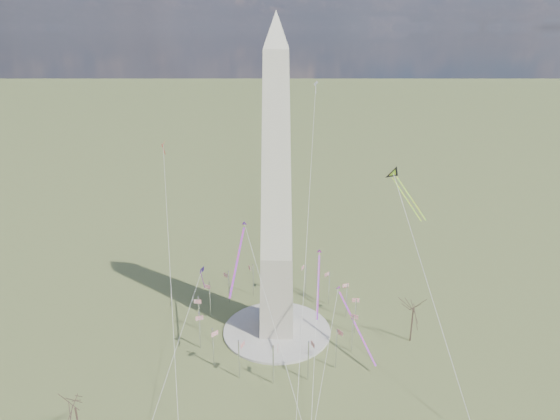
{
  "coord_description": "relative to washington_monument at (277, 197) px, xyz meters",
  "views": [
    {
      "loc": [
        5.97,
        -143.35,
        96.22
      ],
      "look_at": [
        1.04,
        0.0,
        43.65
      ],
      "focal_mm": 32.0,
      "sensor_mm": 36.0,
      "label": 1
    }
  ],
  "objects": [
    {
      "name": "plaza",
      "position": [
        0.0,
        0.0,
        -47.55
      ],
      "size": [
        36.0,
        36.0,
        0.8
      ],
      "primitive_type": "cylinder",
      "color": "#B2AEA3",
      "rests_on": "ground"
    },
    {
      "name": "kite_small_red",
      "position": [
        -43.47,
        36.32,
        7.44
      ],
      "size": [
        1.42,
        2.29,
        5.18
      ],
      "rotation": [
        0.0,
        0.0,
        2.71
      ],
      "color": "red",
      "rests_on": "ground"
    },
    {
      "name": "kite_small_white",
      "position": [
        12.6,
        42.64,
        28.81
      ],
      "size": [
        1.5,
        1.7,
        4.62
      ],
      "rotation": [
        0.0,
        0.0,
        3.02
      ],
      "color": "silver",
      "rests_on": "ground"
    },
    {
      "name": "ground",
      "position": [
        0.0,
        0.0,
        -47.95
      ],
      "size": [
        2000.0,
        2000.0,
        0.0
      ],
      "primitive_type": "plane",
      "color": "#44552A",
      "rests_on": "ground"
    },
    {
      "name": "kite_streamer_mid",
      "position": [
        -10.78,
        -8.05,
        -13.81
      ],
      "size": [
        3.68,
        21.95,
        15.08
      ],
      "rotation": [
        0.0,
        0.0,
        3.03
      ],
      "color": "#FF2840",
      "rests_on": "ground"
    },
    {
      "name": "washington_monument",
      "position": [
        0.0,
        0.0,
        0.0
      ],
      "size": [
        15.56,
        15.56,
        100.0
      ],
      "color": "#ABA08F",
      "rests_on": "plaza"
    },
    {
      "name": "tree_near",
      "position": [
        43.75,
        -3.69,
        -34.96
      ],
      "size": [
        10.4,
        10.4,
        18.21
      ],
      "color": "#4A332D",
      "rests_on": "ground"
    },
    {
      "name": "kite_streamer_right",
      "position": [
        23.41,
        -7.2,
        -36.03
      ],
      "size": [
        11.57,
        21.26,
        15.87
      ],
      "rotation": [
        0.0,
        0.0,
        3.61
      ],
      "color": "#FF2840",
      "rests_on": "ground"
    },
    {
      "name": "kite_diamond_purple",
      "position": [
        -25.52,
        6.4,
        -29.52
      ],
      "size": [
        1.74,
        2.8,
        8.54
      ],
      "rotation": [
        0.0,
        0.0,
        2.93
      ],
      "color": "navy",
      "rests_on": "ground"
    },
    {
      "name": "kite_delta_black",
      "position": [
        37.51,
        10.67,
        3.59
      ],
      "size": [
        12.07,
        16.42,
        13.93
      ],
      "rotation": [
        0.0,
        0.0,
        3.68
      ],
      "color": "black",
      "rests_on": "ground"
    },
    {
      "name": "flagpole_ring",
      "position": [
        -0.0,
        -0.0,
        -40.68
      ],
      "size": [
        54.4,
        54.4,
        13.0
      ],
      "color": "silver",
      "rests_on": "ground"
    },
    {
      "name": "kite_streamer_left",
      "position": [
        12.99,
        -8.32,
        -22.17
      ],
      "size": [
        2.39,
        19.67,
        13.5
      ],
      "rotation": [
        0.0,
        0.0,
        3.08
      ],
      "color": "#FF2840",
      "rests_on": "ground"
    },
    {
      "name": "tree_far",
      "position": [
        -47.08,
        -48.12,
        -37.86
      ],
      "size": [
        8.09,
        8.09,
        14.16
      ],
      "color": "#4A332D",
      "rests_on": "ground"
    }
  ]
}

